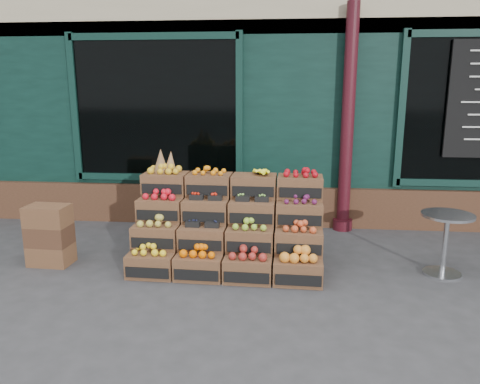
{
  "coord_description": "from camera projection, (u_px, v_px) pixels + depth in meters",
  "views": [
    {
      "loc": [
        0.33,
        -4.73,
        2.12
      ],
      "look_at": [
        -0.2,
        0.7,
        0.85
      ],
      "focal_mm": 35.0,
      "sensor_mm": 36.0,
      "label": 1
    }
  ],
  "objects": [
    {
      "name": "spare_crates",
      "position": [
        50.0,
        235.0,
        5.55
      ],
      "size": [
        0.5,
        0.35,
        0.72
      ],
      "rotation": [
        0.0,
        0.0,
        -0.04
      ],
      "color": "brown",
      "rests_on": "ground"
    },
    {
      "name": "bistro_table",
      "position": [
        446.0,
        237.0,
        5.21
      ],
      "size": [
        0.57,
        0.57,
        0.72
      ],
      "rotation": [
        0.0,
        0.0,
        -0.21
      ],
      "color": "#B3B5BA",
      "rests_on": "ground"
    },
    {
      "name": "ground",
      "position": [
        252.0,
        283.0,
        5.09
      ],
      "size": [
        60.0,
        60.0,
        0.0
      ],
      "primitive_type": "plane",
      "color": "#363638",
      "rests_on": "ground"
    },
    {
      "name": "shopkeeper",
      "position": [
        187.0,
        153.0,
        7.88
      ],
      "size": [
        0.73,
        0.5,
        1.95
      ],
      "primitive_type": "imported",
      "rotation": [
        0.0,
        0.0,
        3.19
      ],
      "color": "#1C6327",
      "rests_on": "ground"
    },
    {
      "name": "shop_facade",
      "position": [
        271.0,
        69.0,
        9.51
      ],
      "size": [
        12.0,
        6.24,
        4.8
      ],
      "color": "black",
      "rests_on": "ground"
    },
    {
      "name": "crate_display",
      "position": [
        229.0,
        231.0,
        5.53
      ],
      "size": [
        2.19,
        1.11,
        1.36
      ],
      "rotation": [
        0.0,
        0.0,
        -0.03
      ],
      "color": "brown",
      "rests_on": "ground"
    }
  ]
}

